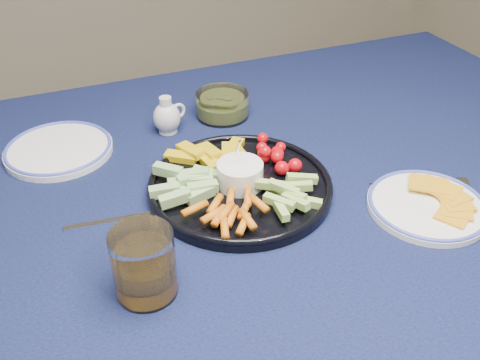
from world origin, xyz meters
name	(u,v)px	position (x,y,z in m)	size (l,w,h in m)	color
dining_table	(239,226)	(0.00, 0.00, 0.66)	(1.67, 1.07, 0.75)	#492618
crudite_platter	(239,183)	(0.00, -0.01, 0.76)	(0.33, 0.33, 0.10)	black
creamer_pitcher	(167,117)	(-0.06, 0.24, 0.78)	(0.07, 0.06, 0.08)	silver
pickle_bowl	(222,106)	(0.07, 0.27, 0.77)	(0.12, 0.12, 0.05)	silver
cheese_plate	(427,204)	(0.27, -0.18, 0.76)	(0.20, 0.20, 0.02)	white
juice_tumbler	(145,267)	(-0.21, -0.18, 0.79)	(0.09, 0.09, 0.10)	silver
fork_left	(133,217)	(-0.20, -0.01, 0.75)	(0.19, 0.04, 0.00)	white
fork_right	(428,184)	(0.32, -0.12, 0.75)	(0.18, 0.07, 0.00)	white
side_plate_extra	(59,149)	(-0.28, 0.25, 0.75)	(0.21, 0.21, 0.02)	white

